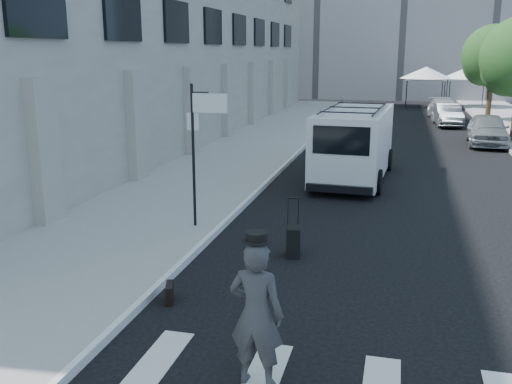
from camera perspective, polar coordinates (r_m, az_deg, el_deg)
The scene contains 14 objects.
ground at distance 10.87m, azimuth 1.13°, elevation -9.95°, with size 120.00×120.00×0.00m, color black.
sidewalk_left at distance 26.84m, azimuth 0.03°, elevation 4.65°, with size 4.50×48.00×0.15m, color gray.
building_left at distance 30.94m, azimuth -12.71°, elevation 16.57°, with size 10.00×44.00×12.00m, color gray.
sign_pole at distance 13.79m, azimuth -5.43°, elevation 6.59°, with size 1.03×0.07×3.50m.
tree_far at distance 39.19m, azimuth 22.45°, elevation 12.28°, with size 3.80×3.83×6.03m.
tent_left at distance 47.75m, azimuth 16.64°, elevation 11.33°, with size 4.00×4.00×3.20m.
tent_right at distance 48.47m, azimuth 20.46°, elevation 11.07°, with size 4.00×4.00×3.20m.
businessman at distance 7.67m, azimuth 0.04°, elevation -12.17°, with size 0.75×0.49×2.04m, color #37383A.
briefcase at distance 10.52m, azimuth -8.64°, elevation -9.94°, with size 0.12×0.44×0.34m, color black.
suitcase at distance 12.57m, azimuth 3.72°, elevation -4.94°, with size 0.38×0.51×1.28m.
cargo_van at distance 20.30m, azimuth 9.86°, elevation 4.82°, with size 2.59×6.62×2.44m.
parked_car_a at distance 29.55m, azimuth 22.16°, elevation 5.81°, with size 1.77×4.40×1.50m, color gray.
parked_car_b at distance 36.46m, azimuth 18.63°, elevation 7.33°, with size 1.41×4.04×1.33m, color #4C4F53.
parked_car_c at distance 39.92m, azimuth 18.28°, elevation 7.87°, with size 1.88×4.63×1.34m, color #AAACB3.
Camera 1 is at (2.23, -9.68, 4.40)m, focal length 40.00 mm.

